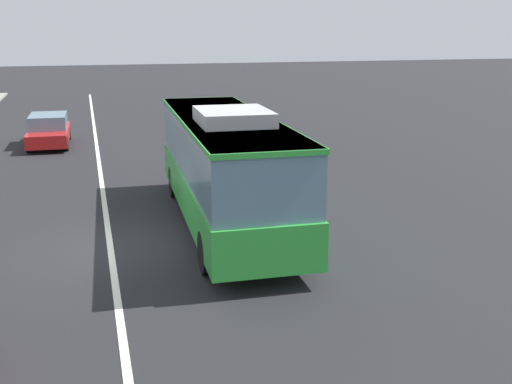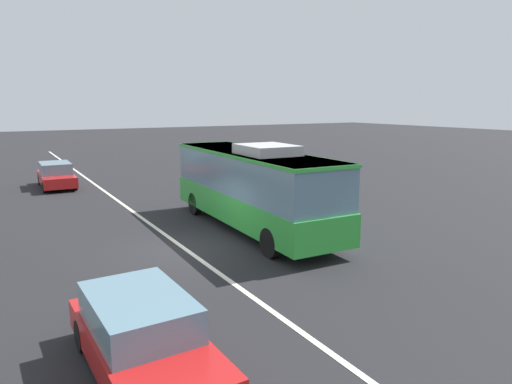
# 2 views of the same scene
# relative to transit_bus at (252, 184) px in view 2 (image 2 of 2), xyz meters

# --- Properties ---
(ground_plane) EXTENTS (160.00, 160.00, 0.00)m
(ground_plane) POSITION_rel_transit_bus_xyz_m (-1.04, 3.30, -1.81)
(ground_plane) COLOR black
(lane_centre_line) EXTENTS (76.00, 0.16, 0.01)m
(lane_centre_line) POSITION_rel_transit_bus_xyz_m (-1.04, 3.30, -1.80)
(lane_centre_line) COLOR silver
(lane_centre_line) RESTS_ON ground_plane
(transit_bus) EXTENTS (10.08, 2.84, 3.46)m
(transit_bus) POSITION_rel_transit_bus_xyz_m (0.00, 0.00, 0.00)
(transit_bus) COLOR green
(transit_bus) RESTS_ON ground_plane
(sedan_red) EXTENTS (4.54, 1.91, 1.46)m
(sedan_red) POSITION_rel_transit_bus_xyz_m (-7.66, 6.73, -1.09)
(sedan_red) COLOR #B21919
(sedan_red) RESTS_ON ground_plane
(sedan_red_ahead) EXTENTS (4.53, 1.89, 1.46)m
(sedan_red_ahead) POSITION_rel_transit_bus_xyz_m (14.12, 5.45, -1.09)
(sedan_red_ahead) COLOR #B21919
(sedan_red_ahead) RESTS_ON ground_plane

